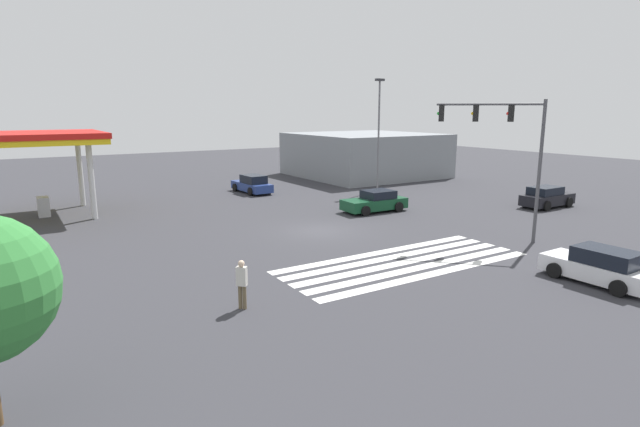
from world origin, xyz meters
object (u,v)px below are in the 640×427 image
at_px(car_1, 600,267).
at_px(car_3, 252,184).
at_px(traffic_signal_mast, 507,139).
at_px(car_2, 547,197).
at_px(pedestrian, 242,282).
at_px(street_light_pole_a, 379,126).
at_px(car_0, 375,202).

xyz_separation_m(car_1, car_3, (-2.33, 28.54, 0.01)).
height_order(traffic_signal_mast, car_2, traffic_signal_mast).
bearing_deg(pedestrian, car_3, 20.05).
bearing_deg(traffic_signal_mast, pedestrian, 50.02).
bearing_deg(car_2, street_light_pole_a, 113.38).
height_order(traffic_signal_mast, car_1, traffic_signal_mast).
bearing_deg(car_2, car_3, 131.64).
height_order(car_0, street_light_pole_a, street_light_pole_a).
bearing_deg(traffic_signal_mast, car_2, -112.59).
relative_size(car_2, street_light_pole_a, 0.45).
height_order(car_0, car_3, car_3).
relative_size(car_0, street_light_pole_a, 0.48).
xyz_separation_m(traffic_signal_mast, car_3, (-4.59, 21.89, -4.74)).
distance_m(traffic_signal_mast, car_3, 22.86).
bearing_deg(pedestrian, car_2, -32.10).
xyz_separation_m(car_2, street_light_pole_a, (-5.47, 12.77, 4.88)).
distance_m(car_0, car_3, 12.59).
bearing_deg(car_1, traffic_signal_mast, -19.90).
bearing_deg(car_3, car_1, -179.07).
relative_size(car_3, street_light_pole_a, 0.49).
distance_m(car_0, street_light_pole_a, 10.70).
distance_m(pedestrian, street_light_pole_a, 28.41).
bearing_deg(car_0, car_1, 86.76).
bearing_deg(street_light_pole_a, car_0, -129.65).
relative_size(traffic_signal_mast, car_2, 1.75).
bearing_deg(pedestrian, traffic_signal_mast, -39.51).
height_order(traffic_signal_mast, car_3, traffic_signal_mast).
height_order(traffic_signal_mast, car_0, traffic_signal_mast).
relative_size(traffic_signal_mast, pedestrian, 4.17).
bearing_deg(car_1, car_2, -50.78).
bearing_deg(street_light_pole_a, traffic_signal_mast, -107.22).
xyz_separation_m(pedestrian, street_light_pole_a, (20.98, 18.60, 4.60)).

